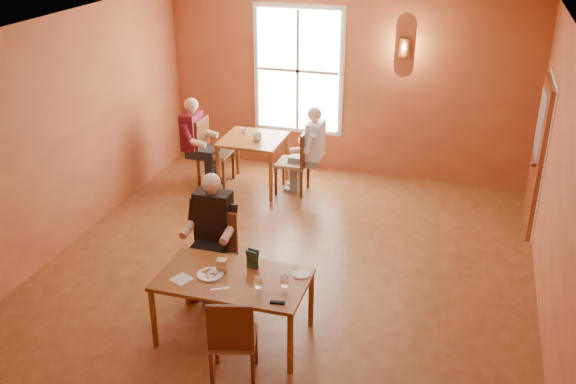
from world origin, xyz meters
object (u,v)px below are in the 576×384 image
(diner_white, at_px, (294,152))
(chair_diner_maroon, at_px, (215,151))
(main_table, at_px, (234,307))
(second_table, at_px, (253,163))
(chair_empty, at_px, (233,336))
(diner_main, at_px, (211,245))
(diner_maroon, at_px, (213,142))
(chair_diner_white, at_px, (292,161))
(chair_diner_main, at_px, (213,258))

(diner_white, height_order, chair_diner_maroon, diner_white)
(main_table, distance_m, second_table, 3.90)
(chair_empty, bearing_deg, diner_main, 105.31)
(diner_maroon, bearing_deg, chair_diner_white, 90.00)
(chair_diner_maroon, xyz_separation_m, diner_maroon, (-0.03, 0.00, 0.15))
(diner_white, relative_size, chair_diner_maroon, 1.25)
(diner_white, bearing_deg, chair_diner_main, 178.61)
(chair_empty, xyz_separation_m, diner_white, (-0.66, 4.35, 0.19))
(diner_main, distance_m, chair_diner_maroon, 3.37)
(chair_empty, relative_size, diner_white, 0.72)
(chair_empty, relative_size, diner_maroon, 0.70)
(diner_main, xyz_separation_m, diner_white, (0.08, 3.12, -0.02))
(chair_empty, bearing_deg, chair_diner_main, 104.71)
(main_table, xyz_separation_m, diner_white, (-0.42, 3.74, 0.31))
(diner_white, distance_m, diner_maroon, 1.36)
(main_table, bearing_deg, diner_main, 128.88)
(diner_main, distance_m, second_table, 3.19)
(diner_main, bearing_deg, diner_maroon, -67.63)
(diner_main, relative_size, chair_empty, 1.44)
(chair_empty, bearing_deg, main_table, 95.39)
(main_table, height_order, chair_diner_main, chair_diner_main)
(main_table, relative_size, second_table, 1.63)
(chair_empty, bearing_deg, second_table, 91.61)
(second_table, height_order, diner_maroon, diner_maroon)
(chair_diner_main, distance_m, second_table, 3.15)
(diner_main, relative_size, diner_maroon, 1.00)
(chair_empty, bearing_deg, diner_maroon, 99.40)
(chair_diner_main, xyz_separation_m, diner_maroon, (-1.28, 3.09, 0.19))
(second_table, bearing_deg, diner_maroon, 180.00)
(chair_empty, relative_size, chair_diner_white, 0.94)
(chair_diner_main, height_order, diner_main, diner_main)
(chair_empty, distance_m, chair_diner_white, 4.40)
(main_table, relative_size, chair_empty, 1.60)
(chair_empty, bearing_deg, chair_diner_maroon, 99.07)
(diner_maroon, bearing_deg, chair_empty, 24.87)
(diner_maroon, bearing_deg, chair_diner_maroon, 90.00)
(main_table, height_order, chair_diner_white, chair_diner_white)
(main_table, distance_m, chair_diner_main, 0.83)
(chair_diner_main, bearing_deg, main_table, 127.57)
(second_table, relative_size, diner_maroon, 0.69)
(diner_main, height_order, chair_diner_white, diner_main)
(main_table, height_order, second_table, second_table)
(chair_diner_white, height_order, chair_diner_maroon, chair_diner_maroon)
(second_table, bearing_deg, diner_main, -79.04)
(chair_diner_white, xyz_separation_m, chair_diner_maroon, (-1.30, 0.00, 0.03))
(chair_diner_main, bearing_deg, diner_main, 90.00)
(chair_empty, bearing_deg, diner_white, 83.11)
(main_table, bearing_deg, chair_diner_main, 127.57)
(second_table, relative_size, chair_diner_white, 0.92)
(diner_white, bearing_deg, diner_maroon, 90.00)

